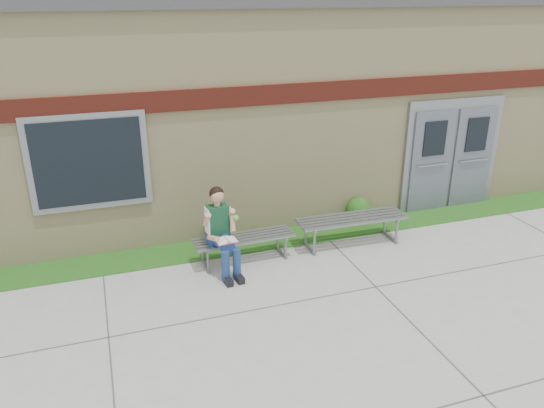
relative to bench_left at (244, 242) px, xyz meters
name	(u,v)px	position (x,y,z in m)	size (l,w,h in m)	color
ground	(330,316)	(0.69, -2.00, -0.34)	(80.00, 80.00, 0.00)	#9E9E99
grass_strip	(272,239)	(0.69, 0.60, -0.33)	(16.00, 0.80, 0.02)	#1A5416
school_building	(224,93)	(0.69, 3.99, 1.76)	(16.20, 6.22, 4.20)	beige
bench_left	(244,242)	(0.00, 0.00, 0.00)	(1.72, 0.54, 0.44)	slate
bench_right	(352,223)	(2.00, 0.00, 0.06)	(2.00, 0.61, 0.52)	slate
girl	(222,230)	(-0.43, -0.21, 0.38)	(0.55, 0.89, 1.41)	navy
shrub_mid	(214,233)	(-0.34, 0.85, -0.15)	(0.33, 0.33, 0.33)	#1A5416
shrub_east	(358,209)	(2.59, 0.85, -0.08)	(0.48, 0.48, 0.48)	#1A5416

